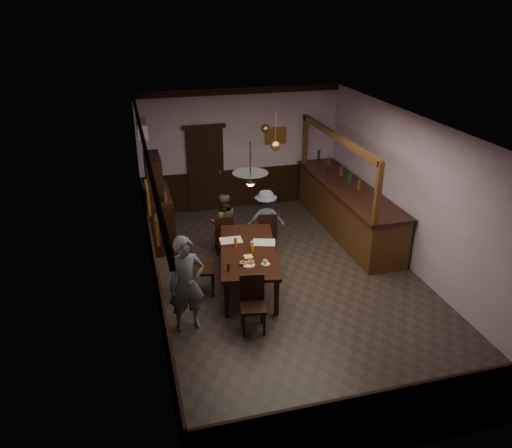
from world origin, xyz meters
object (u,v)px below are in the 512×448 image
object	(u,v)px
sideboard	(158,209)
bar_counter	(347,207)
chair_near	(253,300)
chair_side	(197,265)
chair_far_right	(267,231)
dining_table	(248,252)
person_standing	(186,284)
person_seated_right	(266,219)
pendant_iron	(250,180)
chair_far_left	(224,233)
person_seated_left	(223,222)
pendant_brass_mid	(275,146)
soda_can	(253,249)
pendant_brass_far	(265,128)
coffee_cup	(265,262)

from	to	relation	value
sideboard	bar_counter	bearing A→B (deg)	-7.28
chair_near	chair_side	xyz separation A→B (m)	(-0.70, 1.28, 0.06)
chair_near	chair_side	size ratio (longest dim) A/B	0.90
chair_far_right	chair_near	distance (m)	2.64
dining_table	person_standing	world-z (taller)	person_standing
person_seated_right	chair_side	bearing A→B (deg)	47.75
pendant_iron	bar_counter	bearing A→B (deg)	40.74
chair_far_left	person_seated_left	bearing A→B (deg)	-94.95
person_seated_left	bar_counter	bearing A→B (deg)	-176.67
pendant_brass_mid	chair_far_right	bearing A→B (deg)	-155.21
chair_near	pendant_iron	bearing A→B (deg)	88.00
sideboard	person_seated_right	bearing A→B (deg)	-20.98
chair_far_left	person_seated_right	xyz separation A→B (m)	(0.93, 0.09, 0.17)
chair_near	soda_can	bearing A→B (deg)	84.59
pendant_brass_mid	pendant_brass_far	size ratio (longest dim) A/B	1.00
chair_far_right	coffee_cup	xyz separation A→B (m)	(-0.55, -1.79, 0.29)
dining_table	chair_far_left	bearing A→B (deg)	97.89
chair_side	coffee_cup	distance (m)	1.28
soda_can	chair_near	bearing A→B (deg)	-104.84
chair_far_left	soda_can	bearing A→B (deg)	103.88
person_seated_right	coffee_cup	distance (m)	2.15
person_standing	pendant_brass_mid	xyz separation A→B (m)	(2.15, 2.27, 1.48)
chair_far_right	sideboard	bearing A→B (deg)	-20.49
person_seated_left	person_seated_right	distance (m)	0.90
sideboard	chair_far_right	bearing A→B (deg)	-27.45
chair_far_left	soda_can	xyz separation A→B (m)	(0.24, -1.45, 0.33)
dining_table	sideboard	bearing A→B (deg)	122.35
person_seated_right	pendant_brass_mid	distance (m)	1.66
dining_table	coffee_cup	world-z (taller)	coffee_cup
chair_far_right	pendant_brass_far	world-z (taller)	pendant_brass_far
pendant_brass_mid	pendant_brass_far	bearing A→B (deg)	81.95
chair_side	pendant_iron	distance (m)	2.13
sideboard	pendant_brass_mid	bearing A→B (deg)	-23.89
pendant_iron	sideboard	bearing A→B (deg)	112.77
person_seated_right	soda_can	xyz separation A→B (m)	(-0.69, -1.54, 0.16)
chair_near	person_standing	xyz separation A→B (m)	(-1.01, 0.27, 0.31)
person_standing	bar_counter	xyz separation A→B (m)	(4.04, 2.75, -0.23)
dining_table	pendant_iron	xyz separation A→B (m)	(-0.16, -0.78, 1.70)
soda_can	bar_counter	world-z (taller)	bar_counter
person_seated_right	pendant_brass_far	xyz separation A→B (m)	(0.33, 1.23, 1.64)
person_seated_right	bar_counter	size ratio (longest dim) A/B	0.32
chair_near	pendant_brass_far	bearing A→B (deg)	80.82
soda_can	bar_counter	bearing A→B (deg)	34.21
person_seated_left	coffee_cup	xyz separation A→B (m)	(0.28, -2.24, 0.18)
chair_far_left	person_seated_right	bearing A→B (deg)	-169.76
dining_table	person_seated_right	bearing A→B (deg)	62.64
chair_far_right	person_seated_left	distance (m)	0.95
dining_table	chair_far_right	size ratio (longest dim) A/B	2.55
chair_far_right	person_standing	distance (m)	2.96
dining_table	chair_near	size ratio (longest dim) A/B	2.52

